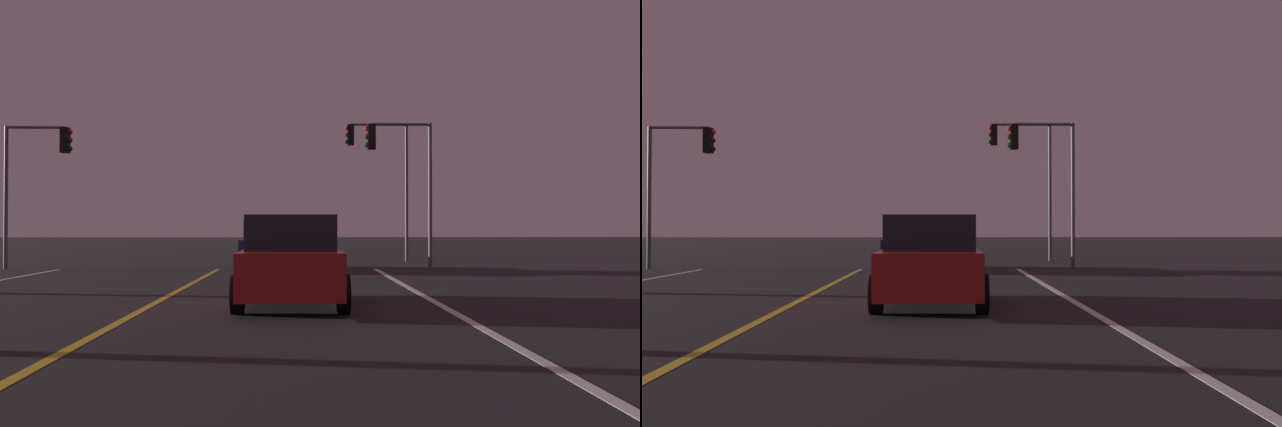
# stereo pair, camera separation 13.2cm
# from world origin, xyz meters

# --- Properties ---
(lane_edge_right) EXTENTS (0.16, 32.14, 0.01)m
(lane_edge_right) POSITION_xyz_m (5.48, 10.07, 0.00)
(lane_edge_right) COLOR silver
(lane_edge_right) RESTS_ON ground
(lane_center_divider) EXTENTS (0.16, 32.14, 0.01)m
(lane_center_divider) POSITION_xyz_m (0.00, 10.07, 0.00)
(lane_center_divider) COLOR gold
(lane_center_divider) RESTS_ON ground
(car_lead_same_lane) EXTENTS (2.02, 4.30, 1.70)m
(car_lead_same_lane) POSITION_xyz_m (2.65, 14.83, 0.82)
(car_lead_same_lane) COLOR black
(car_lead_same_lane) RESTS_ON ground
(car_ahead_far) EXTENTS (2.02, 4.30, 1.70)m
(car_ahead_far) POSITION_xyz_m (1.79, 25.94, 0.82)
(car_ahead_far) COLOR black
(car_ahead_far) RESTS_ON ground
(traffic_light_near_right) EXTENTS (2.44, 0.36, 5.21)m
(traffic_light_near_right) POSITION_xyz_m (6.39, 26.64, 3.84)
(traffic_light_near_right) COLOR #4C4C51
(traffic_light_near_right) RESTS_ON ground
(traffic_light_near_left) EXTENTS (2.38, 0.36, 5.04)m
(traffic_light_near_left) POSITION_xyz_m (-6.40, 26.64, 3.73)
(traffic_light_near_left) COLOR #4C4C51
(traffic_light_near_left) RESTS_ON ground
(traffic_light_far_right) EXTENTS (2.77, 0.36, 5.99)m
(traffic_light_far_right) POSITION_xyz_m (6.29, 32.14, 4.39)
(traffic_light_far_right) COLOR #4C4C51
(traffic_light_far_right) RESTS_ON ground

